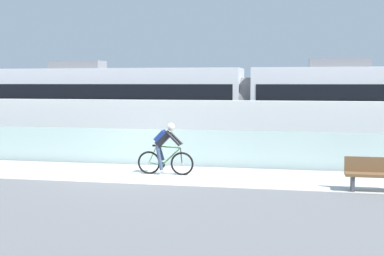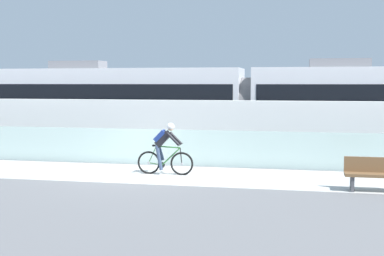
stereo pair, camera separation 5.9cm
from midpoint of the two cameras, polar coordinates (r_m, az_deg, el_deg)
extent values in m
plane|color=slate|center=(16.09, -6.42, -5.08)|extent=(200.00, 200.00, 0.00)
cube|color=beige|center=(16.09, -6.42, -5.06)|extent=(32.00, 3.20, 0.01)
cube|color=#ADC6C1|center=(17.75, -4.62, -2.11)|extent=(32.00, 0.05, 1.23)
cube|color=white|center=(19.43, -3.17, -0.07)|extent=(32.00, 0.36, 2.18)
cube|color=#595654|center=(21.94, -1.53, -2.32)|extent=(32.00, 0.08, 0.01)
cube|color=#595654|center=(23.33, -0.74, -1.88)|extent=(32.00, 0.08, 0.01)
cube|color=silver|center=(23.29, -8.18, 2.74)|extent=(11.00, 2.50, 3.10)
cube|color=black|center=(23.27, -8.19, 3.60)|extent=(10.56, 2.54, 1.04)
cube|color=#14724C|center=(23.38, -8.14, -0.62)|extent=(10.78, 2.53, 0.28)
cube|color=slate|center=(24.02, -12.72, 6.86)|extent=(2.40, 1.10, 0.36)
cube|color=#232326|center=(24.79, -15.82, -0.83)|extent=(1.40, 1.88, 0.20)
cylinder|color=black|center=(24.17, -16.60, -1.14)|extent=(0.60, 0.10, 0.60)
cylinder|color=black|center=(25.44, -15.08, -0.81)|extent=(0.60, 0.10, 0.60)
cube|color=#232326|center=(22.47, 0.36, -1.23)|extent=(1.40, 1.88, 0.20)
cylinder|color=black|center=(21.78, 0.00, -1.59)|extent=(0.60, 0.10, 0.60)
cylinder|color=black|center=(23.18, 0.70, -1.19)|extent=(0.60, 0.10, 0.60)
cube|color=black|center=(25.63, -19.75, 2.70)|extent=(0.16, 2.54, 2.94)
cube|color=slate|center=(22.01, 16.01, 6.97)|extent=(2.40, 1.10, 0.36)
cube|color=#232326|center=(22.07, 11.81, -1.46)|extent=(1.40, 1.88, 0.20)
cylinder|color=black|center=(21.36, 11.82, -1.83)|extent=(0.60, 0.10, 0.60)
cylinder|color=black|center=(22.79, 11.79, -1.40)|extent=(0.60, 0.10, 0.60)
cylinder|color=#59595B|center=(22.04, 6.07, 2.63)|extent=(0.60, 2.30, 2.30)
torus|color=black|center=(15.65, -1.23, -4.01)|extent=(0.72, 0.06, 0.72)
cylinder|color=#99999E|center=(15.65, -1.23, -4.01)|extent=(0.07, 0.10, 0.07)
torus|color=black|center=(15.91, -4.93, -3.88)|extent=(0.72, 0.06, 0.72)
cylinder|color=#99999E|center=(15.91, -4.93, -3.88)|extent=(0.07, 0.10, 0.07)
cylinder|color=#337233|center=(15.69, -2.43, -3.19)|extent=(0.60, 0.04, 0.58)
cylinder|color=#337233|center=(15.78, -3.77, -3.09)|extent=(0.22, 0.04, 0.59)
cylinder|color=#337233|center=(15.67, -2.76, -2.13)|extent=(0.76, 0.04, 0.07)
cylinder|color=#337233|center=(15.85, -4.19, -4.01)|extent=(0.43, 0.03, 0.09)
cylinder|color=#337233|center=(15.83, -4.51, -2.96)|extent=(0.27, 0.02, 0.53)
cylinder|color=black|center=(15.61, -1.32, -3.12)|extent=(0.08, 0.03, 0.49)
cube|color=black|center=(15.76, -4.09, -1.97)|extent=(0.24, 0.10, 0.05)
cylinder|color=black|center=(15.57, -1.41, -1.86)|extent=(0.03, 0.58, 0.03)
cylinder|color=#262628|center=(15.80, -3.44, -4.15)|extent=(0.18, 0.02, 0.18)
cube|color=black|center=(15.68, -3.32, -1.21)|extent=(0.50, 0.28, 0.51)
cube|color=navy|center=(15.70, -3.65, -0.87)|extent=(0.38, 0.30, 0.38)
sphere|color=beige|center=(15.59, -2.47, 0.03)|extent=(0.20, 0.20, 0.20)
sphere|color=silver|center=(15.59, -2.47, 0.16)|extent=(0.23, 0.23, 0.23)
cylinder|color=black|center=(15.44, -2.19, -1.27)|extent=(0.41, 0.08, 0.41)
cylinder|color=black|center=(15.75, -1.91, -1.14)|extent=(0.41, 0.08, 0.41)
cylinder|color=#384766|center=(15.70, -3.78, -3.30)|extent=(0.25, 0.11, 0.79)
cylinder|color=#384766|center=(15.85, -3.61, -2.71)|extent=(0.25, 0.11, 0.52)
cube|color=brown|center=(14.09, 19.82, -4.95)|extent=(1.60, 0.44, 0.08)
cube|color=brown|center=(14.25, 19.73, -3.86)|extent=(1.60, 0.06, 0.40)
cube|color=#4C4C51|center=(14.06, 17.36, -5.92)|extent=(0.08, 0.36, 0.41)
camera|label=1|loc=(0.03, -90.10, -0.01)|focal=47.81mm
camera|label=2|loc=(0.03, 89.90, 0.01)|focal=47.81mm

